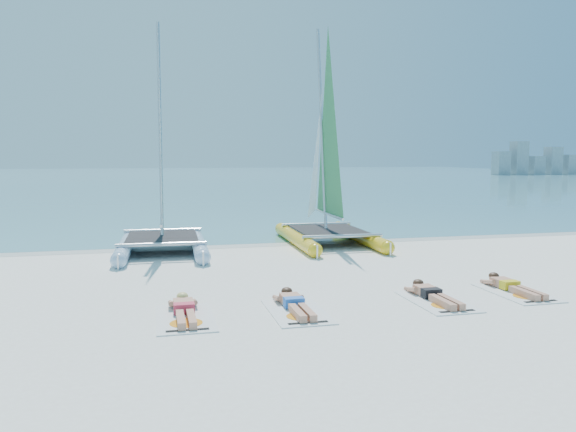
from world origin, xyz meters
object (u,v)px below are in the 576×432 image
towel_b (297,312)px  sunbather_c (432,294)px  towel_a (185,318)px  sunbather_a (184,309)px  sunbather_b (294,303)px  sunbather_d (511,286)px  towel_d (516,293)px  catamaran_yellow (324,172)px  towel_c (437,301)px  catamaran_blue (161,179)px

towel_b → sunbather_c: bearing=4.9°
towel_a → towel_b: bearing=-1.9°
sunbather_a → sunbather_c: 4.86m
sunbather_b → sunbather_d: 4.81m
sunbather_a → towel_d: bearing=0.4°
towel_d → sunbather_c: bearing=-178.3°
sunbather_a → towel_d: 6.82m
towel_d → sunbather_b: bearing=-178.7°
towel_b → sunbather_c: 2.86m
sunbather_a → sunbather_c: bearing=-0.2°
sunbather_a → sunbather_c: (4.86, -0.01, 0.00)m
catamaran_yellow → sunbather_b: catamaran_yellow is taller
sunbather_d → towel_d: bearing=-90.0°
towel_a → towel_c: same height
catamaran_yellow → sunbather_b: 8.74m
catamaran_yellow → sunbather_c: size_ratio=4.26×
sunbather_b → catamaran_blue: bearing=107.7°
towel_a → sunbather_b: bearing=3.6°
towel_b → towel_d: (4.80, 0.30, 0.00)m
sunbather_c → sunbather_a: bearing=179.8°
towel_a → sunbather_d: bearing=3.6°
catamaran_yellow → catamaran_blue: bearing=-170.6°
towel_a → sunbather_d: (6.82, 0.43, 0.11)m
sunbather_a → sunbather_b: bearing=-1.9°
towel_a → towel_d: same height
catamaran_blue → towel_c: bearing=-53.3°
towel_b → sunbather_c: (2.84, 0.24, 0.11)m
towel_d → towel_b: bearing=-176.4°
towel_a → sunbather_a: size_ratio=1.07×
towel_a → sunbather_c: sunbather_c is taller
catamaran_yellow → towel_b: 8.94m
towel_a → sunbather_b: 2.03m
catamaran_yellow → towel_a: (-5.03, -8.03, -2.31)m
towel_a → sunbather_b: sunbather_b is taller
catamaran_yellow → towel_c: (-0.16, -8.05, -2.31)m
catamaran_yellow → sunbather_c: 8.16m
sunbather_a → towel_d: size_ratio=0.93×
towel_b → sunbather_d: (4.80, 0.49, 0.11)m
towel_b → sunbather_d: bearing=5.9°
catamaran_yellow → towel_d: catamaran_yellow is taller
towel_a → sunbather_a: 0.22m
towel_c → catamaran_yellow: bearing=88.8°
towel_b → towel_d: same height
sunbather_a → towel_c: size_ratio=0.93×
catamaran_yellow → towel_a: size_ratio=3.97×
catamaran_yellow → sunbather_c: (-0.16, -7.86, -2.20)m
catamaran_blue → towel_a: bearing=-86.3°
catamaran_blue → towel_c: (5.12, -7.29, -2.14)m
sunbather_a → towel_c: (4.86, -0.21, -0.11)m
towel_a → catamaran_blue: bearing=92.0°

